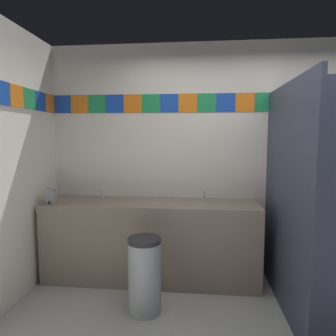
# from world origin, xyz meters

# --- Properties ---
(wall_back) EXTENTS (4.26, 0.09, 2.64)m
(wall_back) POSITION_xyz_m (-0.00, 1.53, 1.33)
(wall_back) COLOR silver
(wall_back) RESTS_ON ground_plane
(vanity_counter) EXTENTS (2.32, 0.58, 0.87)m
(vanity_counter) POSITION_xyz_m (-0.92, 1.20, 0.45)
(vanity_counter) COLOR gray
(vanity_counter) RESTS_ON ground_plane
(faucet_left) EXTENTS (0.04, 0.10, 0.14)m
(faucet_left) POSITION_xyz_m (-1.50, 1.29, 0.92)
(faucet_left) COLOR silver
(faucet_left) RESTS_ON vanity_counter
(faucet_right) EXTENTS (0.04, 0.10, 0.14)m
(faucet_right) POSITION_xyz_m (-0.34, 1.29, 0.92)
(faucet_right) COLOR silver
(faucet_right) RESTS_ON vanity_counter
(soap_dispenser) EXTENTS (0.09, 0.09, 0.16)m
(soap_dispenser) POSITION_xyz_m (-1.98, 1.03, 0.95)
(soap_dispenser) COLOR gray
(soap_dispenser) RESTS_ON vanity_counter
(stall_divider) EXTENTS (0.92, 1.42, 2.06)m
(stall_divider) POSITION_xyz_m (0.55, 0.52, 1.03)
(stall_divider) COLOR #33384C
(stall_divider) RESTS_ON ground_plane
(trash_bin) EXTENTS (0.30, 0.30, 0.69)m
(trash_bin) POSITION_xyz_m (-0.88, 0.56, 0.35)
(trash_bin) COLOR #999EA3
(trash_bin) RESTS_ON ground_plane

